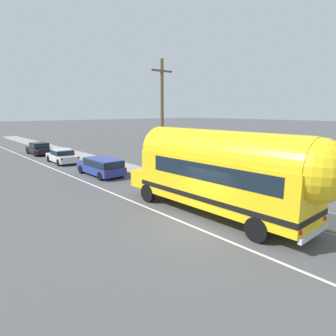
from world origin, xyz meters
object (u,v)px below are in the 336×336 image
(painted_bus, at_px, (226,170))
(car_lead, at_px, (102,166))
(car_second, at_px, (62,156))
(car_third, at_px, (39,148))
(utility_pole, at_px, (162,119))

(painted_bus, height_order, car_lead, painted_bus)
(car_second, bearing_deg, painted_bus, -89.56)
(car_lead, relative_size, car_third, 1.08)
(utility_pole, relative_size, painted_bus, 0.75)
(utility_pole, bearing_deg, car_third, 98.08)
(utility_pole, distance_m, painted_bus, 8.65)
(painted_bus, bearing_deg, utility_pole, 71.20)
(utility_pole, distance_m, car_second, 12.75)
(car_second, xyz_separation_m, car_third, (0.13, 7.36, 0.00))
(car_lead, distance_m, car_second, 7.67)
(utility_pole, height_order, car_lead, utility_pole)
(painted_bus, height_order, car_third, painted_bus)
(utility_pole, height_order, car_third, utility_pole)
(utility_pole, relative_size, car_second, 1.93)
(car_second, height_order, car_third, same)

